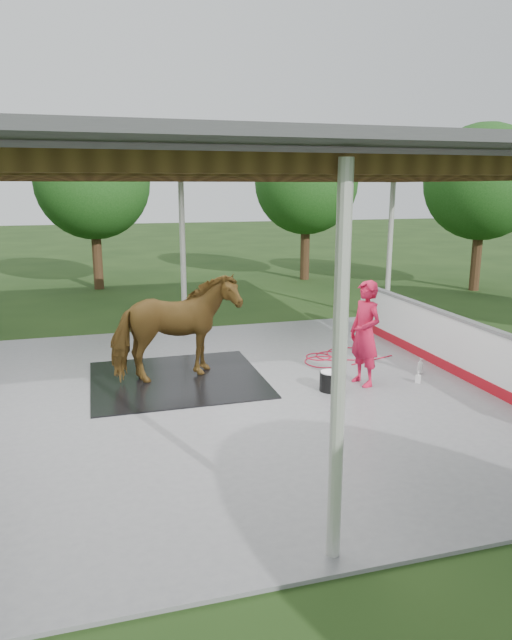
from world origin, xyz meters
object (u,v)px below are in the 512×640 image
object	(u,v)px
dasher_board	(454,346)
horse	(176,328)
wash_bucket	(330,381)
handler	(365,333)

from	to	relation	value
dasher_board	horse	world-z (taller)	horse
horse	wash_bucket	xyz separation A→B (m)	(2.58, -1.35, -0.83)
dasher_board	handler	size ratio (longest dim) A/B	4.09
dasher_board	horse	xyz separation A→B (m)	(-5.33, 1.03, 0.47)
horse	handler	size ratio (longest dim) A/B	1.20
handler	wash_bucket	xyz separation A→B (m)	(-0.73, -0.16, -0.79)
wash_bucket	handler	bearing A→B (deg)	12.16
dasher_board	wash_bucket	distance (m)	2.80
dasher_board	wash_bucket	world-z (taller)	dasher_board
dasher_board	wash_bucket	size ratio (longest dim) A/B	20.56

